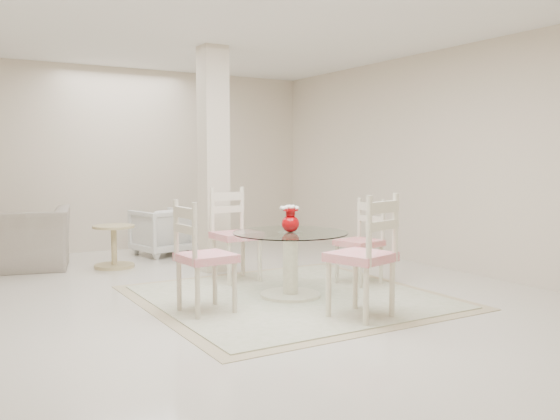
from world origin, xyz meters
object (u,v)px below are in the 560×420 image
dining_table (290,264)px  recliner_taupe (20,239)px  dining_chair_north (233,227)px  dining_chair_west (199,249)px  dining_chair_east (363,235)px  red_vase (290,219)px  side_table (114,248)px  column (213,160)px  dining_chair_south (368,247)px  armchair_white (162,232)px

dining_table → recliner_taupe: bearing=125.2°
dining_chair_north → recliner_taupe: 2.77m
dining_table → dining_chair_west: size_ratio=1.02×
dining_chair_north → dining_chair_west: 1.45m
recliner_taupe → dining_table: bearing=138.3°
dining_chair_west → dining_chair_east: bearing=-86.8°
red_vase → dining_chair_east: dining_chair_east is taller
dining_chair_north → side_table: (-0.93, 1.48, -0.36)m
red_vase → recliner_taupe: bearing=125.2°
dining_chair_north → dining_chair_east: bearing=-40.1°
dining_chair_north → side_table: 1.78m
column → recliner_taupe: column is taller
red_vase → dining_chair_south: dining_chair_south is taller
column → dining_chair_west: size_ratio=2.45×
dining_chair_east → side_table: 3.15m
column → dining_table: 2.01m
dining_chair_east → side_table: (-2.06, 2.36, -0.29)m
armchair_white → dining_table: bearing=81.5°
recliner_taupe → red_vase: bearing=138.3°
dining_chair_east → dining_chair_north: dining_chair_north is taller
armchair_white → column: bearing=84.8°
side_table → dining_chair_west: bearing=-89.1°
dining_chair_south → recliner_taupe: bearing=-76.9°
dining_chair_east → dining_chair_south: (-0.87, -1.15, 0.08)m
dining_chair_south → recliner_taupe: (-2.23, 3.97, -0.24)m
dining_table → side_table: 2.71m
red_vase → dining_chair_north: size_ratio=0.23×
dining_chair_north → recliner_taupe: size_ratio=0.99×
dining_chair_west → dining_chair_north: bearing=-42.0°
column → armchair_white: 1.75m
column → side_table: 1.69m
column → dining_chair_north: (-0.09, -0.72, -0.75)m
dining_chair_north → red_vase: bearing=-85.1°
dining_chair_east → dining_chair_south: dining_chair_south is taller
column → dining_chair_west: column is taller
red_vase → dining_chair_north: (-0.12, 1.01, -0.17)m
dining_chair_north → dining_chair_south: bearing=-84.6°
side_table → column: bearing=-36.6°
dining_table → recliner_taupe: 3.62m
column → side_table: column is taller
column → dining_chair_south: (0.17, -2.75, -0.73)m
dining_chair_south → armchair_white: (-0.34, 4.16, -0.29)m
dining_chair_west → side_table: bearing=-3.2°
red_vase → dining_chair_south: size_ratio=0.23×
dining_table → side_table: (-1.05, 2.50, -0.08)m
column → armchair_white: size_ratio=3.73×
dining_chair_south → recliner_taupe: 4.56m
dining_chair_south → side_table: size_ratio=2.22×
dining_chair_north → column: bearing=80.5°
dining_chair_east → armchair_white: bearing=-168.4°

